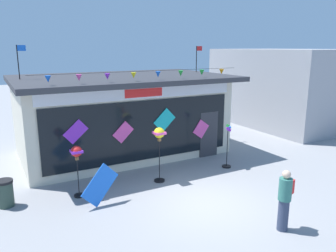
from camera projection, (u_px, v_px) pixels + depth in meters
ground_plane at (204, 203)px, 10.52m from camera, size 80.00×80.00×0.00m
kite_shop_building at (121, 114)px, 15.30m from camera, size 9.07×5.96×4.83m
wind_spinner_far_left at (77, 157)px, 10.65m from camera, size 0.36×0.36×1.71m
wind_spinner_left at (159, 139)px, 11.82m from camera, size 0.39×0.39×2.01m
wind_spinner_center_left at (228, 145)px, 13.40m from camera, size 0.36×0.36×1.80m
person_near_camera at (285, 199)px, 8.77m from camera, size 0.48×0.38×1.68m
trash_bin at (5, 193)px, 10.19m from camera, size 0.52×0.52×0.84m
display_kite_on_ground at (100, 185)px, 10.25m from camera, size 1.29×0.30×1.29m
neighbour_building at (283, 87)px, 21.02m from camera, size 5.45×8.20×4.62m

